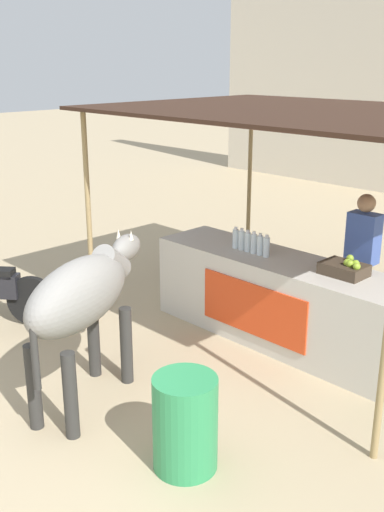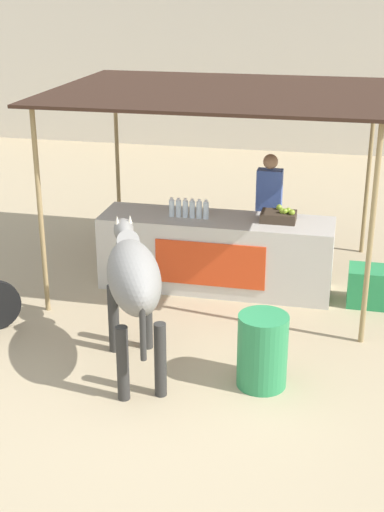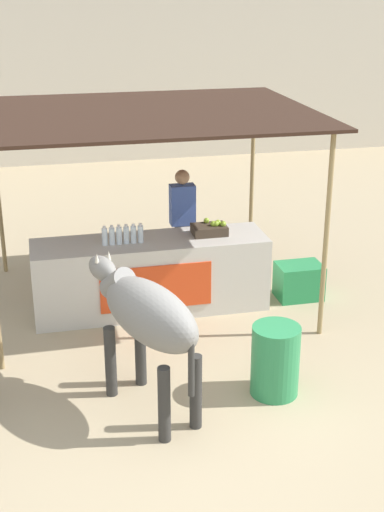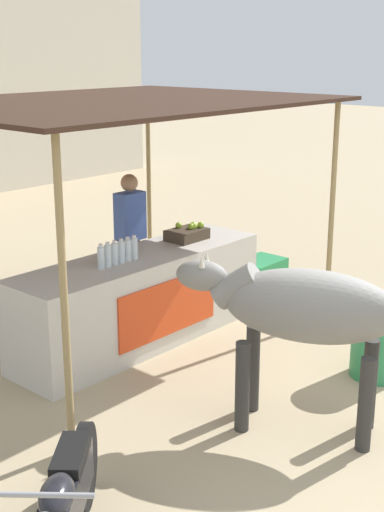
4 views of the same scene
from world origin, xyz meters
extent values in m
plane|color=tan|center=(0.00, 0.00, 0.00)|extent=(60.00, 60.00, 0.00)
cube|color=beige|center=(0.00, 2.20, 0.48)|extent=(3.00, 0.80, 0.96)
cube|color=red|center=(0.00, 1.79, 0.48)|extent=(1.40, 0.02, 0.58)
cube|color=#382319|center=(0.00, 2.50, 2.51)|extent=(4.20, 3.20, 0.04)
cylinder|color=#997F51|center=(-1.89, 1.06, 1.26)|extent=(0.06, 0.06, 2.51)
cylinder|color=#997F51|center=(1.89, 1.06, 1.26)|extent=(0.06, 0.06, 2.51)
cylinder|color=#997F51|center=(-1.89, 3.94, 1.26)|extent=(0.06, 0.06, 2.51)
cylinder|color=#997F51|center=(1.89, 3.94, 1.26)|extent=(0.06, 0.06, 2.51)
cylinder|color=silver|center=(-0.57, 2.15, 1.07)|extent=(0.07, 0.07, 0.22)
cylinder|color=white|center=(-0.57, 2.15, 1.19)|extent=(0.04, 0.04, 0.03)
cylinder|color=silver|center=(-0.48, 2.15, 1.07)|extent=(0.07, 0.07, 0.22)
cylinder|color=white|center=(-0.48, 2.15, 1.19)|extent=(0.04, 0.04, 0.03)
cylinder|color=silver|center=(-0.39, 2.15, 1.07)|extent=(0.07, 0.07, 0.22)
cylinder|color=white|center=(-0.39, 2.15, 1.19)|extent=(0.04, 0.04, 0.03)
cylinder|color=silver|center=(-0.30, 2.15, 1.07)|extent=(0.07, 0.07, 0.22)
cylinder|color=white|center=(-0.30, 2.15, 1.19)|extent=(0.04, 0.04, 0.03)
cylinder|color=silver|center=(-0.21, 2.15, 1.07)|extent=(0.07, 0.07, 0.22)
cylinder|color=white|center=(-0.21, 2.15, 1.19)|extent=(0.04, 0.04, 0.03)
cylinder|color=silver|center=(-0.12, 2.15, 1.07)|extent=(0.07, 0.07, 0.22)
cylinder|color=white|center=(-0.12, 2.15, 1.19)|extent=(0.04, 0.04, 0.03)
cube|color=#3F3326|center=(0.79, 2.25, 1.02)|extent=(0.44, 0.32, 0.12)
sphere|color=#8CB22D|center=(0.91, 2.26, 1.11)|extent=(0.08, 0.08, 0.08)
sphere|color=#8CB22D|center=(0.87, 2.22, 1.11)|extent=(0.08, 0.08, 0.08)
sphere|color=#8CB22D|center=(0.78, 2.37, 1.11)|extent=(0.08, 0.08, 0.08)
sphere|color=#8CB22D|center=(0.83, 2.23, 1.11)|extent=(0.08, 0.08, 0.08)
sphere|color=#8CB22D|center=(0.96, 2.19, 1.11)|extent=(0.08, 0.08, 0.08)
cylinder|color=#383842|center=(0.58, 2.95, 0.44)|extent=(0.22, 0.22, 0.88)
cube|color=#3F59A5|center=(0.58, 2.95, 1.16)|extent=(0.34, 0.20, 0.56)
sphere|color=#A87A56|center=(0.58, 2.95, 1.55)|extent=(0.20, 0.20, 0.20)
cube|color=#268C4C|center=(2.01, 2.10, 0.24)|extent=(0.60, 0.44, 0.48)
cylinder|color=#2D8C51|center=(0.91, -0.09, 0.38)|extent=(0.50, 0.50, 0.77)
ellipsoid|color=gray|center=(-0.39, -0.12, 1.08)|extent=(1.04, 1.49, 0.60)
cylinder|color=#302F2D|center=(-0.76, 0.26, 0.39)|extent=(0.12, 0.12, 0.78)
cylinder|color=#302F2D|center=(-0.42, 0.40, 0.39)|extent=(0.12, 0.12, 0.78)
cylinder|color=#302F2D|center=(-0.36, -0.64, 0.39)|extent=(0.12, 0.12, 0.78)
cylinder|color=#302F2D|center=(-0.03, -0.49, 0.39)|extent=(0.12, 0.12, 0.78)
cylinder|color=gray|center=(-0.63, 0.43, 1.19)|extent=(0.40, 0.51, 0.41)
ellipsoid|color=gray|center=(-0.75, 0.70, 1.25)|extent=(0.38, 0.49, 0.26)
cone|color=beige|center=(-0.81, 0.66, 1.39)|extent=(0.05, 0.05, 0.10)
cone|color=beige|center=(-0.68, 0.71, 1.39)|extent=(0.05, 0.05, 0.10)
cylinder|color=#302F2D|center=(-0.13, -0.73, 0.81)|extent=(0.06, 0.06, 0.60)
camera|label=1|loc=(3.75, -2.81, 3.03)|focal=42.00mm
camera|label=2|loc=(1.58, -6.32, 3.85)|focal=50.00mm
camera|label=3|loc=(-1.37, -6.18, 4.09)|focal=50.00mm
camera|label=4|loc=(-4.96, -2.91, 3.05)|focal=50.00mm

